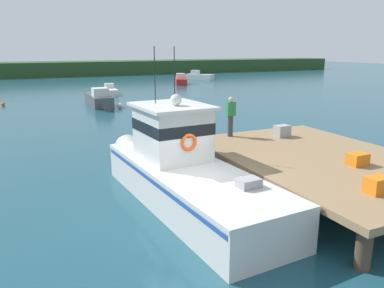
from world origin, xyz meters
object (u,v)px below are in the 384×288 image
(crate_single_by_cleat, at_px, (282,131))
(deckhand_by_the_boat, at_px, (231,116))
(crate_stack_near_edge, at_px, (377,185))
(moored_boat_far_right, at_px, (110,91))
(moored_boat_outer_mooring, at_px, (100,100))
(mooring_buoy_spare_mooring, at_px, (120,106))
(mooring_buoy_channel_marker, at_px, (3,104))
(moored_boat_off_the_point, at_px, (197,76))
(main_fishing_boat, at_px, (181,169))
(moored_boat_mid_harbor, at_px, (181,80))
(crate_stack_mid_dock, at_px, (358,159))

(crate_single_by_cleat, xyz_separation_m, deckhand_by_the_boat, (-1.90, 0.96, 0.62))
(crate_stack_near_edge, relative_size, moored_boat_far_right, 0.14)
(moored_boat_outer_mooring, height_order, mooring_buoy_spare_mooring, moored_boat_outer_mooring)
(mooring_buoy_channel_marker, bearing_deg, deckhand_by_the_boat, -68.13)
(mooring_buoy_spare_mooring, bearing_deg, moored_boat_off_the_point, 52.31)
(moored_boat_off_the_point, bearing_deg, mooring_buoy_spare_mooring, -127.69)
(mooring_buoy_channel_marker, bearing_deg, crate_single_by_cleat, -64.96)
(main_fishing_boat, bearing_deg, moored_boat_outer_mooring, 85.14)
(moored_boat_far_right, bearing_deg, moored_boat_off_the_point, 39.57)
(moored_boat_off_the_point, bearing_deg, mooring_buoy_channel_marker, -145.65)
(moored_boat_mid_harbor, bearing_deg, moored_boat_outer_mooring, -131.89)
(crate_stack_mid_dock, distance_m, moored_boat_far_right, 31.85)
(crate_stack_mid_dock, relative_size, moored_boat_outer_mooring, 0.10)
(deckhand_by_the_boat, bearing_deg, crate_stack_near_edge, -88.94)
(moored_boat_mid_harbor, bearing_deg, deckhand_by_the_boat, -110.06)
(crate_stack_mid_dock, relative_size, moored_boat_off_the_point, 0.12)
(moored_boat_outer_mooring, bearing_deg, crate_stack_mid_dock, -82.71)
(crate_stack_mid_dock, height_order, moored_boat_outer_mooring, crate_stack_mid_dock)
(crate_stack_near_edge, xyz_separation_m, moored_boat_far_right, (1.01, 33.76, -1.03))
(main_fishing_boat, height_order, crate_single_by_cleat, main_fishing_boat)
(moored_boat_outer_mooring, distance_m, moored_boat_far_right, 8.21)
(moored_boat_off_the_point, bearing_deg, moored_boat_mid_harbor, -132.22)
(crate_stack_mid_dock, bearing_deg, moored_boat_far_right, 90.75)
(moored_boat_outer_mooring, bearing_deg, mooring_buoy_channel_marker, 155.97)
(crate_single_by_cleat, height_order, moored_boat_off_the_point, crate_single_by_cleat)
(crate_single_by_cleat, relative_size, mooring_buoy_channel_marker, 1.84)
(deckhand_by_the_boat, distance_m, moored_boat_outer_mooring, 19.04)
(main_fishing_boat, height_order, moored_boat_outer_mooring, main_fishing_boat)
(moored_boat_far_right, relative_size, mooring_buoy_channel_marker, 13.63)
(crate_stack_mid_dock, height_order, deckhand_by_the_boat, deckhand_by_the_boat)
(moored_boat_far_right, bearing_deg, crate_stack_near_edge, -91.72)
(moored_boat_far_right, bearing_deg, moored_boat_outer_mooring, -108.91)
(moored_boat_far_right, relative_size, mooring_buoy_spare_mooring, 9.83)
(deckhand_by_the_boat, bearing_deg, mooring_buoy_spare_mooring, 91.11)
(crate_stack_near_edge, xyz_separation_m, mooring_buoy_spare_mooring, (-0.46, 23.96, -1.18))
(main_fishing_boat, relative_size, crate_stack_near_edge, 16.50)
(deckhand_by_the_boat, height_order, moored_boat_mid_harbor, deckhand_by_the_boat)
(crate_stack_near_edge, relative_size, mooring_buoy_channel_marker, 1.84)
(moored_boat_outer_mooring, bearing_deg, crate_single_by_cleat, -80.23)
(moored_boat_far_right, bearing_deg, crate_single_by_cleat, -88.42)
(crate_stack_near_edge, distance_m, crate_single_by_cleat, 6.36)
(crate_stack_near_edge, height_order, moored_boat_far_right, crate_stack_near_edge)
(mooring_buoy_spare_mooring, bearing_deg, crate_single_by_cleat, -82.87)
(crate_single_by_cleat, bearing_deg, moored_boat_mid_harbor, 73.19)
(crate_stack_mid_dock, bearing_deg, mooring_buoy_channel_marker, 110.96)
(deckhand_by_the_boat, relative_size, mooring_buoy_channel_marker, 5.00)
(moored_boat_far_right, height_order, mooring_buoy_channel_marker, moored_boat_far_right)
(main_fishing_boat, height_order, moored_boat_mid_harbor, main_fishing_boat)
(moored_boat_off_the_point, bearing_deg, main_fishing_boat, -116.25)
(moored_boat_outer_mooring, xyz_separation_m, mooring_buoy_spare_mooring, (1.19, -2.03, -0.31))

